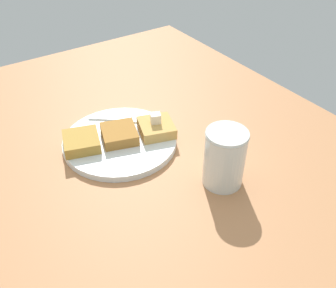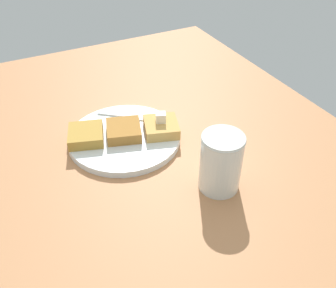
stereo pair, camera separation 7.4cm
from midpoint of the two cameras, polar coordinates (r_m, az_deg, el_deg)
table_surface at (r=84.67cm, az=-5.86°, el=0.13°), size 101.43×101.43×2.76cm
plate at (r=82.34cm, az=-4.12°, el=0.95°), size 24.61×24.61×1.46cm
toast_slice_left at (r=82.14cm, az=1.55°, el=2.50°), size 9.24×9.52×2.37cm
toast_slice_middle at (r=81.27cm, az=-4.17°, el=1.96°), size 9.24×9.52×2.37cm
toast_slice_right at (r=81.23cm, az=-9.95°, el=1.40°), size 9.24×9.52×2.37cm
butter_pat_primary at (r=81.17cm, az=1.51°, el=3.97°), size 2.74×2.63×2.16cm
fork at (r=87.29cm, az=-2.64°, el=4.06°), size 13.58×10.85×0.36cm
syrup_jar at (r=69.60cm, az=11.06°, el=-3.28°), size 7.91×7.91×11.62cm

